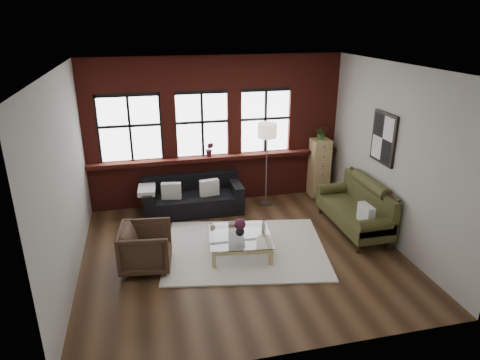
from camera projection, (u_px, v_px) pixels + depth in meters
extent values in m
plane|color=#392415|center=(242.00, 253.00, 7.58)|extent=(5.50, 5.50, 0.00)
plane|color=white|center=(243.00, 68.00, 6.44)|extent=(5.50, 5.50, 0.00)
plane|color=#B4B0A7|center=(216.00, 131.00, 9.29)|extent=(5.50, 0.00, 5.50)
plane|color=#B4B0A7|center=(295.00, 240.00, 4.74)|extent=(5.50, 0.00, 5.50)
plane|color=#B4B0A7|center=(65.00, 181.00, 6.43)|extent=(0.00, 5.00, 5.00)
plane|color=#B4B0A7|center=(393.00, 156.00, 7.60)|extent=(0.00, 5.00, 5.00)
cube|color=maroon|center=(217.00, 157.00, 9.35)|extent=(5.50, 0.30, 0.08)
cube|color=silver|center=(245.00, 249.00, 7.68)|extent=(3.16, 2.68, 0.03)
cube|color=silver|center=(171.00, 191.00, 8.79)|extent=(0.42, 0.21, 0.34)
cube|color=silver|center=(209.00, 188.00, 8.96)|extent=(0.42, 0.19, 0.34)
cube|color=silver|center=(366.00, 214.00, 7.63)|extent=(0.15, 0.39, 0.34)
imported|color=#3E2C1F|center=(146.00, 248.00, 7.00)|extent=(0.92, 0.90, 0.75)
imported|color=#B2B2B2|center=(240.00, 231.00, 7.44)|extent=(0.18, 0.18, 0.17)
sphere|color=#571E39|center=(240.00, 224.00, 7.39)|extent=(0.20, 0.20, 0.20)
cube|color=tan|center=(319.00, 167.00, 9.84)|extent=(0.41, 0.41, 1.34)
imported|color=#2D5923|center=(321.00, 133.00, 9.55)|extent=(0.31, 0.28, 0.31)
imported|color=#571E39|center=(210.00, 149.00, 9.22)|extent=(0.22, 0.20, 0.32)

